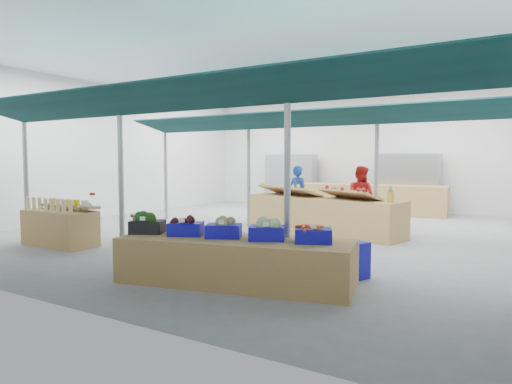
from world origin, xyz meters
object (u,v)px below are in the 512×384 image
vendor_left (298,195)px  fruit_counter (322,215)px  bottle_shelf (62,226)px  veg_counter (236,261)px  vendor_right (360,198)px  crate_stack (352,259)px

vendor_left → fruit_counter: bearing=150.2°
bottle_shelf → veg_counter: bottle_shelf is taller
bottle_shelf → vendor_left: (2.88, 5.51, 0.41)m
bottle_shelf → vendor_right: vendor_right is taller
bottle_shelf → crate_stack: bearing=6.7°
crate_stack → vendor_left: vendor_left is taller
veg_counter → crate_stack: (1.34, 1.21, -0.05)m
veg_counter → fruit_counter: fruit_counter is taller
bottle_shelf → veg_counter: size_ratio=0.49×
bottle_shelf → fruit_counter: 6.01m
bottle_shelf → vendor_right: bearing=50.5°
bottle_shelf → crate_stack: (6.17, 0.63, -0.13)m
veg_counter → vendor_left: (-1.95, 6.09, 0.49)m
veg_counter → fruit_counter: (-0.75, 4.99, 0.11)m
veg_counter → vendor_left: 6.42m
fruit_counter → bottle_shelf: bearing=-120.0°
veg_counter → fruit_counter: size_ratio=0.83×
crate_stack → fruit_counter: bearing=119.0°
fruit_counter → vendor_right: (0.60, 1.10, 0.38)m
bottle_shelf → vendor_left: bearing=63.3°
vendor_right → bottle_shelf: bearing=62.4°
fruit_counter → vendor_right: size_ratio=2.50×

